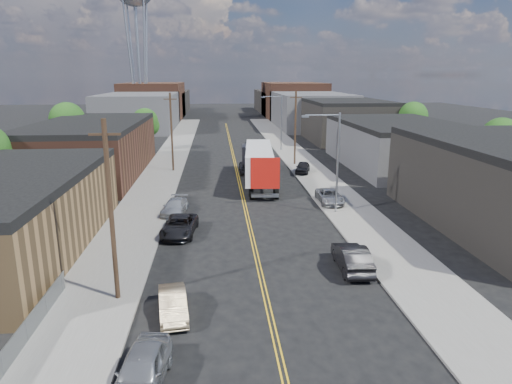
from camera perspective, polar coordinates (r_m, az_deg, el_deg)
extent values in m
plane|color=black|center=(74.62, -2.98, 5.05)|extent=(260.00, 260.00, 0.00)
cube|color=gold|center=(59.87, -2.44, 2.73)|extent=(0.32, 120.00, 0.01)
cube|color=slate|center=(60.20, -11.52, 2.59)|extent=(5.00, 140.00, 0.15)
cube|color=slate|center=(61.01, 6.52, 2.94)|extent=(5.00, 140.00, 0.15)
cube|color=#47271C|center=(60.30, -19.84, 4.87)|extent=(12.00, 26.00, 6.00)
cube|color=black|center=(59.89, -20.11, 7.98)|extent=(12.00, 26.00, 0.60)
cube|color=navy|center=(38.94, 22.31, 0.70)|extent=(0.30, 20.00, 0.80)
cube|color=#3A3A3D|center=(65.13, 17.30, 5.50)|extent=(14.00, 24.00, 5.50)
cube|color=black|center=(64.77, 17.50, 8.16)|extent=(14.00, 24.00, 0.60)
cube|color=black|center=(89.46, 11.08, 8.62)|extent=(14.00, 22.00, 7.00)
cube|color=black|center=(89.18, 11.20, 11.05)|extent=(14.00, 22.00, 0.60)
cube|color=#3A3A3D|center=(110.27, -14.30, 9.75)|extent=(16.00, 30.00, 8.00)
cube|color=#3A3A3D|center=(111.20, 6.82, 10.12)|extent=(16.00, 30.00, 8.00)
cube|color=#47271C|center=(134.90, -12.67, 11.04)|extent=(16.00, 26.00, 10.00)
cube|color=#47271C|center=(135.67, 4.66, 11.35)|extent=(16.00, 26.00, 10.00)
cube|color=black|center=(154.80, -11.69, 10.92)|extent=(16.00, 40.00, 7.00)
cube|color=black|center=(155.47, 3.40, 11.20)|extent=(16.00, 40.00, 7.00)
cylinder|color=gray|center=(125.13, -14.47, 15.29)|extent=(0.80, 0.80, 30.00)
cylinder|color=gray|center=(123.68, -15.43, 15.25)|extent=(1.94, 1.94, 29.98)
cylinder|color=gray|center=(123.13, -13.76, 15.35)|extent=(1.94, 1.94, 29.98)
cylinder|color=gray|center=(127.15, -15.15, 15.23)|extent=(1.94, 1.94, 29.98)
cylinder|color=gray|center=(126.61, -13.52, 15.33)|extent=(1.94, 1.94, 29.98)
cylinder|color=gray|center=(40.73, 10.17, 3.42)|extent=(0.18, 0.18, 9.00)
cylinder|color=gray|center=(39.78, 8.33, 9.50)|extent=(3.00, 0.12, 0.12)
cube|color=gray|center=(39.47, 6.17, 9.38)|extent=(0.60, 0.25, 0.18)
cylinder|color=gray|center=(74.73, 3.19, 8.54)|extent=(0.18, 0.18, 9.00)
cylinder|color=gray|center=(74.22, 2.06, 11.84)|extent=(3.00, 0.12, 0.12)
cube|color=gray|center=(74.05, 0.89, 11.77)|extent=(0.60, 0.25, 0.18)
cylinder|color=black|center=(25.26, -17.65, -2.61)|extent=(0.26, 0.26, 10.00)
cube|color=black|center=(24.41, -18.40, 6.86)|extent=(1.60, 0.12, 0.12)
cylinder|color=black|center=(59.28, -10.50, 7.28)|extent=(0.26, 0.26, 10.00)
cube|color=black|center=(58.92, -10.69, 11.34)|extent=(1.60, 0.12, 0.12)
cylinder|color=black|center=(62.92, 4.93, 7.87)|extent=(0.26, 0.26, 10.00)
cube|color=black|center=(62.59, 5.02, 11.69)|extent=(1.60, 0.12, 0.12)
cube|color=slate|center=(22.43, -29.15, -18.44)|extent=(0.02, 16.00, 1.20)
cube|color=slate|center=(22.13, -29.35, -17.12)|extent=(0.05, 16.00, 0.05)
cylinder|color=black|center=(72.52, -22.25, 5.53)|extent=(0.36, 0.36, 4.50)
sphere|color=#143E10|center=(72.12, -22.52, 8.35)|extent=(5.04, 5.04, 5.04)
sphere|color=#143E10|center=(72.31, -21.93, 7.70)|extent=(3.96, 3.96, 3.96)
sphere|color=#143E10|center=(71.94, -22.95, 7.79)|extent=(3.60, 3.60, 3.60)
cylinder|color=black|center=(77.12, -13.57, 6.38)|extent=(0.36, 0.36, 3.75)
sphere|color=#143E10|center=(76.78, -13.70, 8.60)|extent=(4.20, 4.20, 4.20)
sphere|color=#143E10|center=(77.06, -13.19, 8.09)|extent=(3.30, 3.30, 3.30)
sphere|color=#143E10|center=(76.51, -14.09, 8.16)|extent=(3.00, 3.00, 3.00)
cylinder|color=black|center=(60.19, 27.90, 3.06)|extent=(0.36, 0.36, 4.00)
sphere|color=#143E10|center=(59.74, 28.26, 6.07)|extent=(4.48, 4.48, 4.48)
sphere|color=#143E10|center=(60.41, 28.50, 5.34)|extent=(3.52, 3.52, 3.52)
sphere|color=#143E10|center=(59.20, 28.00, 5.49)|extent=(3.20, 3.20, 3.20)
cylinder|color=black|center=(81.09, 18.85, 6.57)|extent=(0.36, 0.36, 4.25)
sphere|color=#143E10|center=(80.75, 19.04, 8.96)|extent=(4.76, 4.76, 4.76)
sphere|color=#143E10|center=(81.34, 19.30, 8.37)|extent=(3.74, 3.74, 3.74)
sphere|color=#143E10|center=(80.23, 18.79, 8.52)|extent=(3.40, 3.40, 3.40)
cube|color=silver|center=(50.75, 0.36, 3.88)|extent=(3.88, 13.27, 3.05)
cube|color=#A6120C|center=(44.36, 1.15, 2.35)|extent=(2.86, 0.35, 3.07)
cube|color=gray|center=(44.88, 1.14, -0.45)|extent=(2.73, 0.81, 0.25)
cube|color=black|center=(58.86, -0.38, 4.21)|extent=(3.00, 3.70, 3.38)
cylinder|color=black|center=(46.24, 0.95, -0.07)|extent=(2.91, 1.32, 1.09)
cylinder|color=black|center=(59.07, -0.38, 3.12)|extent=(2.81, 1.31, 1.09)
imported|color=#9DA0A2|center=(19.90, -14.08, -20.76)|extent=(2.33, 4.73, 1.55)
imported|color=#907D5E|center=(24.55, -10.35, -13.64)|extent=(1.91, 4.12, 1.31)
imported|color=black|center=(36.05, -9.53, -4.20)|extent=(2.89, 5.39, 1.44)
imported|color=#B7BABD|center=(41.37, -10.11, -1.87)|extent=(2.47, 4.80, 1.33)
imported|color=black|center=(29.99, 11.89, -8.01)|extent=(1.96, 5.06, 1.64)
imported|color=#9B9DA0|center=(44.42, 9.21, -0.52)|extent=(2.22, 4.71, 1.30)
imported|color=black|center=(57.76, 5.85, 3.08)|extent=(2.67, 4.32, 1.37)
imported|color=black|center=(57.78, -0.86, 3.06)|extent=(2.58, 5.40, 1.49)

